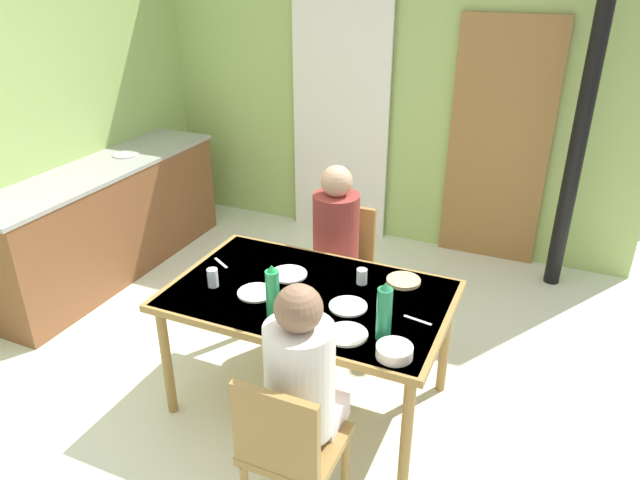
{
  "coord_description": "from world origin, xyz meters",
  "views": [
    {
      "loc": [
        1.56,
        -2.36,
        2.37
      ],
      "look_at": [
        0.41,
        0.25,
        0.99
      ],
      "focal_mm": 32.83,
      "sensor_mm": 36.0,
      "label": 1
    }
  ],
  "objects_px": {
    "dining_table": "(309,303)",
    "person_far_diner": "(335,231)",
    "chair_near_diner": "(288,447)",
    "kitchen_counter": "(106,220)",
    "water_bottle_green_near": "(384,312)",
    "chair_far_diner": "(342,261)",
    "serving_bowl_center": "(394,351)",
    "water_bottle_green_far": "(273,293)",
    "person_near_diner": "(301,375)"
  },
  "relations": [
    {
      "from": "dining_table",
      "to": "person_far_diner",
      "type": "relative_size",
      "value": 1.97
    },
    {
      "from": "person_far_diner",
      "to": "chair_near_diner",
      "type": "bearing_deg",
      "value": 105.23
    },
    {
      "from": "kitchen_counter",
      "to": "water_bottle_green_near",
      "type": "height_order",
      "value": "water_bottle_green_near"
    },
    {
      "from": "dining_table",
      "to": "person_far_diner",
      "type": "distance_m",
      "value": 0.71
    },
    {
      "from": "chair_near_diner",
      "to": "chair_far_diner",
      "type": "relative_size",
      "value": 1.0
    },
    {
      "from": "kitchen_counter",
      "to": "water_bottle_green_near",
      "type": "relative_size",
      "value": 7.45
    },
    {
      "from": "serving_bowl_center",
      "to": "water_bottle_green_far",
      "type": "bearing_deg",
      "value": 173.78
    },
    {
      "from": "kitchen_counter",
      "to": "water_bottle_green_far",
      "type": "bearing_deg",
      "value": -27.13
    },
    {
      "from": "kitchen_counter",
      "to": "water_bottle_green_far",
      "type": "distance_m",
      "value": 2.41
    },
    {
      "from": "chair_near_diner",
      "to": "person_near_diner",
      "type": "relative_size",
      "value": 1.13
    },
    {
      "from": "dining_table",
      "to": "chair_far_diner",
      "type": "distance_m",
      "value": 0.85
    },
    {
      "from": "chair_near_diner",
      "to": "serving_bowl_center",
      "type": "relative_size",
      "value": 5.12
    },
    {
      "from": "water_bottle_green_far",
      "to": "chair_far_diner",
      "type": "bearing_deg",
      "value": 93.3
    },
    {
      "from": "chair_far_diner",
      "to": "water_bottle_green_far",
      "type": "relative_size",
      "value": 2.96
    },
    {
      "from": "chair_far_diner",
      "to": "serving_bowl_center",
      "type": "height_order",
      "value": "chair_far_diner"
    },
    {
      "from": "water_bottle_green_far",
      "to": "serving_bowl_center",
      "type": "height_order",
      "value": "water_bottle_green_far"
    },
    {
      "from": "water_bottle_green_near",
      "to": "water_bottle_green_far",
      "type": "bearing_deg",
      "value": -175.22
    },
    {
      "from": "person_far_diner",
      "to": "water_bottle_green_far",
      "type": "relative_size",
      "value": 2.62
    },
    {
      "from": "kitchen_counter",
      "to": "water_bottle_green_near",
      "type": "bearing_deg",
      "value": -21.16
    },
    {
      "from": "serving_bowl_center",
      "to": "person_near_diner",
      "type": "bearing_deg",
      "value": -132.25
    },
    {
      "from": "chair_near_diner",
      "to": "person_far_diner",
      "type": "relative_size",
      "value": 1.13
    },
    {
      "from": "person_far_diner",
      "to": "water_bottle_green_far",
      "type": "height_order",
      "value": "person_far_diner"
    },
    {
      "from": "water_bottle_green_far",
      "to": "dining_table",
      "type": "bearing_deg",
      "value": 76.56
    },
    {
      "from": "kitchen_counter",
      "to": "chair_far_diner",
      "type": "relative_size",
      "value": 2.59
    },
    {
      "from": "chair_far_diner",
      "to": "water_bottle_green_far",
      "type": "xyz_separation_m",
      "value": [
        0.06,
        -1.11,
        0.38
      ]
    },
    {
      "from": "person_far_diner",
      "to": "water_bottle_green_far",
      "type": "bearing_deg",
      "value": 93.76
    },
    {
      "from": "person_near_diner",
      "to": "water_bottle_green_far",
      "type": "xyz_separation_m",
      "value": [
        -0.35,
        0.41,
        0.09
      ]
    },
    {
      "from": "dining_table",
      "to": "chair_far_diner",
      "type": "height_order",
      "value": "chair_far_diner"
    },
    {
      "from": "water_bottle_green_near",
      "to": "person_near_diner",
      "type": "bearing_deg",
      "value": -115.12
    },
    {
      "from": "kitchen_counter",
      "to": "dining_table",
      "type": "xyz_separation_m",
      "value": [
        2.18,
        -0.8,
        0.22
      ]
    },
    {
      "from": "water_bottle_green_near",
      "to": "serving_bowl_center",
      "type": "relative_size",
      "value": 1.78
    },
    {
      "from": "person_near_diner",
      "to": "water_bottle_green_near",
      "type": "height_order",
      "value": "person_near_diner"
    },
    {
      "from": "chair_far_diner",
      "to": "serving_bowl_center",
      "type": "bearing_deg",
      "value": 121.4
    },
    {
      "from": "chair_near_diner",
      "to": "dining_table",
      "type": "bearing_deg",
      "value": 108.84
    },
    {
      "from": "person_far_diner",
      "to": "serving_bowl_center",
      "type": "relative_size",
      "value": 4.53
    },
    {
      "from": "chair_far_diner",
      "to": "person_near_diner",
      "type": "relative_size",
      "value": 1.13
    },
    {
      "from": "water_bottle_green_far",
      "to": "serving_bowl_center",
      "type": "bearing_deg",
      "value": -6.22
    },
    {
      "from": "kitchen_counter",
      "to": "person_near_diner",
      "type": "relative_size",
      "value": 2.92
    },
    {
      "from": "chair_far_diner",
      "to": "water_bottle_green_far",
      "type": "height_order",
      "value": "water_bottle_green_far"
    },
    {
      "from": "chair_near_diner",
      "to": "person_near_diner",
      "type": "xyz_separation_m",
      "value": [
        0.0,
        0.14,
        0.28
      ]
    },
    {
      "from": "chair_near_diner",
      "to": "chair_far_diner",
      "type": "bearing_deg",
      "value": 104.02
    },
    {
      "from": "person_far_diner",
      "to": "water_bottle_green_near",
      "type": "relative_size",
      "value": 2.55
    },
    {
      "from": "dining_table",
      "to": "serving_bowl_center",
      "type": "height_order",
      "value": "serving_bowl_center"
    },
    {
      "from": "dining_table",
      "to": "serving_bowl_center",
      "type": "distance_m",
      "value": 0.69
    },
    {
      "from": "chair_far_diner",
      "to": "person_near_diner",
      "type": "xyz_separation_m",
      "value": [
        0.41,
        -1.52,
        0.28
      ]
    },
    {
      "from": "water_bottle_green_near",
      "to": "serving_bowl_center",
      "type": "bearing_deg",
      "value": -51.89
    },
    {
      "from": "person_near_diner",
      "to": "water_bottle_green_far",
      "type": "height_order",
      "value": "person_near_diner"
    },
    {
      "from": "person_near_diner",
      "to": "water_bottle_green_far",
      "type": "distance_m",
      "value": 0.55
    },
    {
      "from": "water_bottle_green_far",
      "to": "chair_near_diner",
      "type": "bearing_deg",
      "value": -57.39
    },
    {
      "from": "chair_far_diner",
      "to": "water_bottle_green_far",
      "type": "distance_m",
      "value": 1.17
    }
  ]
}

